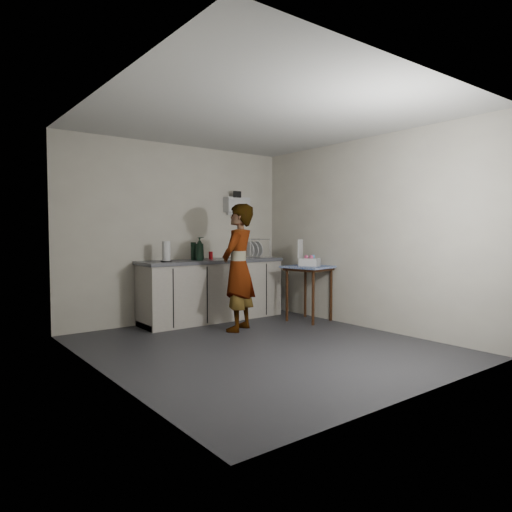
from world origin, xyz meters
TOP-DOWN VIEW (x-y plane):
  - ground at (0.00, 0.00)m, footprint 4.00×4.00m
  - wall_back at (0.00, 1.99)m, footprint 3.60×0.02m
  - wall_right at (1.79, 0.00)m, footprint 0.02×4.00m
  - wall_left at (-1.79, 0.00)m, footprint 0.02×4.00m
  - ceiling at (0.00, 0.00)m, footprint 3.60×4.00m
  - kitchen_counter at (0.40, 1.70)m, footprint 2.24×0.62m
  - wall_shelf at (1.00, 1.92)m, footprint 0.42×0.18m
  - side_table at (1.50, 0.77)m, footprint 0.74×0.74m
  - standing_man at (0.29, 0.88)m, footprint 0.74×0.67m
  - soap_bottle at (0.13, 1.61)m, footprint 0.18×0.18m
  - soda_can at (0.41, 1.76)m, footprint 0.06×0.06m
  - dark_bottle at (0.10, 1.74)m, footprint 0.08×0.08m
  - paper_towel at (-0.40, 1.61)m, footprint 0.16×0.16m
  - dish_rack at (1.15, 1.66)m, footprint 0.44×0.33m
  - bakery_box at (1.50, 0.78)m, footprint 0.39×0.39m

SIDE VIEW (x-z plane):
  - ground at x=0.00m, z-range 0.00..0.00m
  - kitchen_counter at x=0.40m, z-range -0.03..0.88m
  - side_table at x=1.50m, z-range 0.30..1.12m
  - standing_man at x=0.29m, z-range 0.00..1.69m
  - bakery_box at x=1.50m, z-range 0.71..1.10m
  - soda_can at x=0.41m, z-range 0.91..1.02m
  - dish_rack at x=1.15m, z-range 0.83..1.13m
  - dark_bottle at x=0.10m, z-range 0.91..1.17m
  - paper_towel at x=-0.40m, z-range 0.90..1.18m
  - soap_bottle at x=0.13m, z-range 0.91..1.24m
  - wall_back at x=0.00m, z-range 0.00..2.60m
  - wall_right at x=1.79m, z-range 0.00..2.60m
  - wall_left at x=-1.79m, z-range 0.00..2.60m
  - wall_shelf at x=1.00m, z-range 1.56..1.93m
  - ceiling at x=0.00m, z-range 2.59..2.60m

